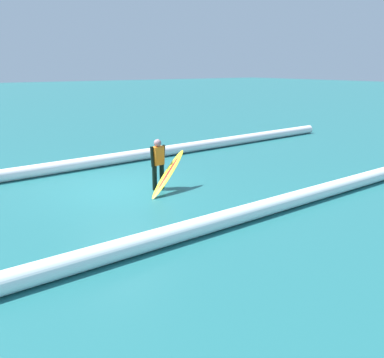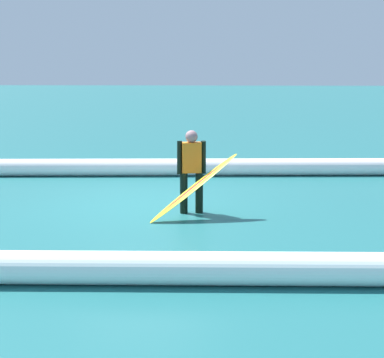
% 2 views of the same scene
% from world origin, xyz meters
% --- Properties ---
extents(ground_plane, '(178.66, 178.66, 0.00)m').
position_xyz_m(ground_plane, '(0.00, 0.00, 0.00)').
color(ground_plane, '#206567').
extents(surfer, '(0.51, 0.25, 1.50)m').
position_xyz_m(surfer, '(-0.99, 0.67, 0.85)').
color(surfer, black).
rests_on(surfer, ground_plane).
extents(surfboard, '(1.60, 0.92, 1.14)m').
position_xyz_m(surfboard, '(-1.07, 1.11, 0.56)').
color(surfboard, yellow).
rests_on(surfboard, ground_plane).
extents(wave_crest_foreground, '(24.96, 2.28, 0.42)m').
position_xyz_m(wave_crest_foreground, '(-1.00, -3.12, 0.21)').
color(wave_crest_foreground, white).
rests_on(wave_crest_foreground, ground_plane).
extents(wave_crest_midground, '(20.04, 1.32, 0.41)m').
position_xyz_m(wave_crest_midground, '(1.68, 4.37, 0.20)').
color(wave_crest_midground, white).
rests_on(wave_crest_midground, ground_plane).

